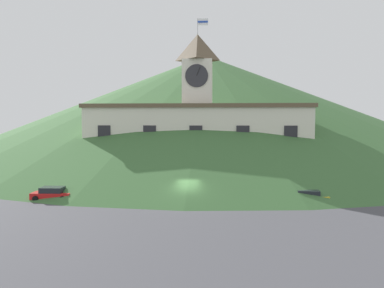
# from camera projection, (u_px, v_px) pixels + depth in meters

# --- Properties ---
(ground_plane) EXTENTS (160.00, 160.00, 0.00)m
(ground_plane) POSITION_uv_depth(u_px,v_px,m) (188.00, 202.00, 40.63)
(ground_plane) COLOR #424247
(civic_building) EXTENTS (34.55, 9.02, 24.46)m
(civic_building) POSITION_uv_depth(u_px,v_px,m) (197.00, 135.00, 58.57)
(civic_building) COLOR silver
(civic_building) RESTS_ON ground
(banner_fence) EXTENTS (29.41, 0.12, 2.24)m
(banner_fence) POSITION_uv_depth(u_px,v_px,m) (194.00, 176.00, 51.52)
(banner_fence) COLOR #2347B2
(banner_fence) RESTS_ON ground
(hillside_backdrop) EXTENTS (126.14, 126.14, 25.49)m
(hillside_backdrop) POSITION_uv_depth(u_px,v_px,m) (206.00, 105.00, 98.39)
(hillside_backdrop) COLOR #386033
(hillside_backdrop) RESTS_ON ground
(street_lamp_center) EXTENTS (1.26, 0.36, 4.94)m
(street_lamp_center) POSITION_uv_depth(u_px,v_px,m) (112.00, 157.00, 53.29)
(street_lamp_center) COLOR black
(street_lamp_center) RESTS_ON ground
(street_lamp_left) EXTENTS (1.26, 0.36, 4.58)m
(street_lamp_left) POSITION_uv_depth(u_px,v_px,m) (191.00, 159.00, 52.49)
(street_lamp_left) COLOR black
(street_lamp_left) RESTS_ON ground
(street_lamp_right) EXTENTS (1.26, 0.36, 5.08)m
(street_lamp_right) POSITION_uv_depth(u_px,v_px,m) (280.00, 158.00, 51.59)
(street_lamp_right) COLOR black
(street_lamp_right) RESTS_ON ground
(car_red_sedan) EXTENTS (4.44, 2.20, 1.45)m
(car_red_sedan) POSITION_uv_depth(u_px,v_px,m) (52.00, 194.00, 41.47)
(car_red_sedan) COLOR red
(car_red_sedan) RESTS_ON ground
(car_yellow_coupe) EXTENTS (4.31, 2.34, 1.35)m
(car_yellow_coupe) POSITION_uv_depth(u_px,v_px,m) (308.00, 197.00, 40.30)
(car_yellow_coupe) COLOR yellow
(car_yellow_coupe) RESTS_ON ground
(car_gray_pickup) EXTENTS (5.48, 2.81, 1.75)m
(car_gray_pickup) POSITION_uv_depth(u_px,v_px,m) (295.00, 184.00, 47.25)
(car_gray_pickup) COLOR slate
(car_gray_pickup) RESTS_ON ground
(pedestrian) EXTENTS (0.53, 0.53, 1.76)m
(pedestrian) POSITION_uv_depth(u_px,v_px,m) (264.00, 182.00, 47.51)
(pedestrian) COLOR brown
(pedestrian) RESTS_ON ground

